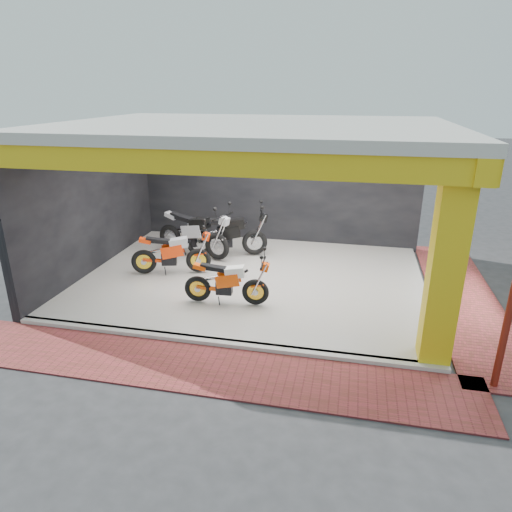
# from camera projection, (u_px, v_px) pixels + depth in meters

# --- Properties ---
(ground) EXTENTS (80.00, 80.00, 0.00)m
(ground) POSITION_uv_depth(u_px,v_px,m) (231.00, 319.00, 9.24)
(ground) COLOR #2D2D30
(ground) RESTS_ON ground
(showroom_floor) EXTENTS (8.00, 6.00, 0.10)m
(showroom_floor) POSITION_uv_depth(u_px,v_px,m) (253.00, 279.00, 11.05)
(showroom_floor) COLOR silver
(showroom_floor) RESTS_ON ground
(showroom_ceiling) EXTENTS (8.40, 6.40, 0.20)m
(showroom_ceiling) POSITION_uv_depth(u_px,v_px,m) (253.00, 127.00, 9.83)
(showroom_ceiling) COLOR beige
(showroom_ceiling) RESTS_ON corner_column
(back_wall) EXTENTS (8.20, 0.20, 3.50)m
(back_wall) POSITION_uv_depth(u_px,v_px,m) (276.00, 185.00, 13.31)
(back_wall) COLOR black
(back_wall) RESTS_ON ground
(left_wall) EXTENTS (0.20, 6.20, 3.50)m
(left_wall) POSITION_uv_depth(u_px,v_px,m) (91.00, 202.00, 11.29)
(left_wall) COLOR black
(left_wall) RESTS_ON ground
(corner_column) EXTENTS (0.50, 0.50, 3.50)m
(corner_column) POSITION_uv_depth(u_px,v_px,m) (446.00, 266.00, 7.19)
(corner_column) COLOR gold
(corner_column) RESTS_ON ground
(header_beam_front) EXTENTS (8.40, 0.30, 0.40)m
(header_beam_front) POSITION_uv_depth(u_px,v_px,m) (211.00, 162.00, 7.18)
(header_beam_front) COLOR gold
(header_beam_front) RESTS_ON corner_column
(header_beam_right) EXTENTS (0.30, 6.40, 0.40)m
(header_beam_right) POSITION_uv_depth(u_px,v_px,m) (447.00, 146.00, 9.13)
(header_beam_right) COLOR gold
(header_beam_right) RESTS_ON corner_column
(floor_kerb) EXTENTS (8.00, 0.20, 0.10)m
(floor_kerb) POSITION_uv_depth(u_px,v_px,m) (216.00, 342.00, 8.28)
(floor_kerb) COLOR silver
(floor_kerb) RESTS_ON ground
(paver_front) EXTENTS (9.00, 1.40, 0.03)m
(paver_front) POSITION_uv_depth(u_px,v_px,m) (203.00, 368.00, 7.58)
(paver_front) COLOR maroon
(paver_front) RESTS_ON ground
(paver_right) EXTENTS (1.40, 7.00, 0.03)m
(paver_right) POSITION_uv_depth(u_px,v_px,m) (464.00, 298.00, 10.10)
(paver_right) COLOR maroon
(paver_right) RESTS_ON ground
(signpost) EXTENTS (0.11, 0.38, 2.71)m
(signpost) POSITION_uv_depth(u_px,v_px,m) (512.00, 301.00, 6.62)
(signpost) COLOR maroon
(signpost) RESTS_ON ground
(moto_hero) EXTENTS (1.95, 0.85, 1.16)m
(moto_hero) POSITION_uv_depth(u_px,v_px,m) (255.00, 280.00, 9.40)
(moto_hero) COLOR #FF4F0A
(moto_hero) RESTS_ON showroom_floor
(moto_row_a) EXTENTS (2.17, 1.30, 1.25)m
(moto_row_a) POSITION_uv_depth(u_px,v_px,m) (198.00, 249.00, 11.08)
(moto_row_a) COLOR #FC380A
(moto_row_a) RESTS_ON showroom_floor
(moto_row_b) EXTENTS (2.44, 1.42, 1.40)m
(moto_row_b) POSITION_uv_depth(u_px,v_px,m) (255.00, 231.00, 12.23)
(moto_row_b) COLOR black
(moto_row_b) RESTS_ON showroom_floor
(moto_row_d) EXTENTS (2.59, 1.59, 1.48)m
(moto_row_d) POSITION_uv_depth(u_px,v_px,m) (217.00, 234.00, 11.85)
(moto_row_d) COLOR #B1B3B9
(moto_row_d) RESTS_ON showroom_floor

